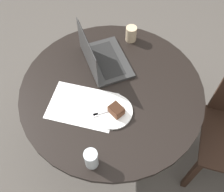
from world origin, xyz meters
TOP-DOWN VIEW (x-y plane):
  - ground_plane at (0.00, 0.00)m, footprint 12.00×12.00m
  - dining_table at (0.00, 0.00)m, footprint 1.05×1.05m
  - paper_document at (-0.11, -0.16)m, footprint 0.39×0.29m
  - plate at (0.06, -0.14)m, footprint 0.22×0.22m
  - cake_slice at (0.08, -0.14)m, footprint 0.09×0.09m
  - fork at (0.03, -0.16)m, footprint 0.14×0.13m
  - coffee_glass at (-0.03, 0.41)m, footprint 0.07×0.07m
  - water_glass at (0.07, -0.43)m, footprint 0.06×0.06m
  - laptop at (-0.12, 0.16)m, footprint 0.40×0.41m

SIDE VIEW (x-z plane):
  - ground_plane at x=0.00m, z-range 0.00..0.00m
  - dining_table at x=0.00m, z-range 0.20..0.90m
  - paper_document at x=-0.11m, z-range 0.70..0.71m
  - plate at x=0.06m, z-range 0.70..0.71m
  - fork at x=0.03m, z-range 0.71..0.72m
  - cake_slice at x=0.08m, z-range 0.71..0.76m
  - laptop at x=-0.12m, z-range 0.63..0.87m
  - coffee_glass at x=-0.03m, z-range 0.70..0.80m
  - water_glass at x=0.07m, z-range 0.70..0.82m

